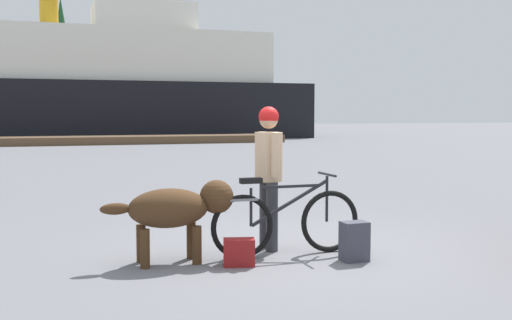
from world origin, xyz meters
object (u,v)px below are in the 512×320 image
object	(u,v)px
bicycle	(286,221)
handbag_pannier	(239,252)
person_cyclist	(269,165)
backpack	(354,241)
dog	(177,208)
ferry_boat	(104,87)

from	to	relation	value
bicycle	handbag_pannier	world-z (taller)	bicycle
handbag_pannier	person_cyclist	bearing A→B (deg)	48.80
backpack	handbag_pannier	xyz separation A→B (m)	(-1.23, 0.19, -0.07)
person_cyclist	handbag_pannier	distance (m)	1.20
dog	ferry_boat	bearing A→B (deg)	86.49
person_cyclist	backpack	world-z (taller)	person_cyclist
dog	handbag_pannier	distance (m)	0.80
dog	ferry_boat	xyz separation A→B (m)	(2.05, 33.39, 2.65)
handbag_pannier	ferry_boat	size ratio (longest dim) A/B	0.01
dog	person_cyclist	bearing A→B (deg)	14.28
backpack	handbag_pannier	size ratio (longest dim) A/B	1.33
bicycle	backpack	world-z (taller)	bicycle
person_cyclist	handbag_pannier	bearing A→B (deg)	-131.20
person_cyclist	ferry_boat	world-z (taller)	ferry_boat
bicycle	person_cyclist	xyz separation A→B (m)	(-0.08, 0.35, 0.61)
person_cyclist	ferry_boat	size ratio (longest dim) A/B	0.06
handbag_pannier	ferry_boat	world-z (taller)	ferry_boat
person_cyclist	handbag_pannier	size ratio (longest dim) A/B	5.19
bicycle	dog	xyz separation A→B (m)	(-1.20, 0.07, 0.20)
backpack	handbag_pannier	distance (m)	1.25
bicycle	handbag_pannier	distance (m)	0.73
person_cyclist	bicycle	bearing A→B (deg)	-77.60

